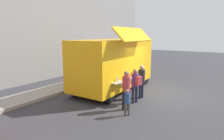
{
  "coord_description": "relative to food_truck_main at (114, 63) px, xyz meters",
  "views": [
    {
      "loc": [
        -9.65,
        -3.43,
        3.11
      ],
      "look_at": [
        -1.31,
        2.08,
        1.3
      ],
      "focal_mm": 31.02,
      "sensor_mm": 36.0,
      "label": 1
    }
  ],
  "objects": [
    {
      "name": "ground_plane",
      "position": [
        0.5,
        -2.46,
        -1.56
      ],
      "size": [
        60.0,
        60.0,
        0.0
      ],
      "primitive_type": "plane",
      "color": "#38383D"
    },
    {
      "name": "curb_strip",
      "position": [
        -4.01,
        2.62,
        -1.49
      ],
      "size": [
        28.0,
        1.6,
        0.15
      ],
      "primitive_type": "cube",
      "color": "#9E998E",
      "rests_on": "ground"
    },
    {
      "name": "food_truck_main",
      "position": [
        0.0,
        0.0,
        0.0
      ],
      "size": [
        5.64,
        3.08,
        3.48
      ],
      "rotation": [
        0.0,
        0.0,
        0.02
      ],
      "color": "yellow",
      "rests_on": "ground"
    },
    {
      "name": "trash_bin",
      "position": [
        4.38,
        2.32,
        -1.11
      ],
      "size": [
        0.6,
        0.6,
        0.91
      ],
      "primitive_type": "cylinder",
      "color": "#30653A",
      "rests_on": "ground"
    },
    {
      "name": "customer_front_ordering",
      "position": [
        -0.59,
        -1.98,
        -0.57
      ],
      "size": [
        0.35,
        0.34,
        1.67
      ],
      "rotation": [
        0.0,
        0.0,
        1.43
      ],
      "color": "#1F2437",
      "rests_on": "ground"
    },
    {
      "name": "customer_mid_with_backpack",
      "position": [
        -1.4,
        -2.06,
        -0.59
      ],
      "size": [
        0.4,
        0.52,
        1.59
      ],
      "rotation": [
        0.0,
        0.0,
        1.21
      ],
      "color": "#202139",
      "rests_on": "ground"
    },
    {
      "name": "customer_rear_waiting",
      "position": [
        -2.34,
        -2.11,
        -0.57
      ],
      "size": [
        0.34,
        0.34,
        1.66
      ],
      "rotation": [
        0.0,
        0.0,
        0.65
      ],
      "color": "black",
      "rests_on": "ground"
    },
    {
      "name": "child_near_queue",
      "position": [
        -2.86,
        -2.44,
        -0.93
      ],
      "size": [
        0.22,
        0.22,
        1.06
      ],
      "rotation": [
        0.0,
        0.0,
        0.71
      ],
      "color": "#494941",
      "rests_on": "ground"
    }
  ]
}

